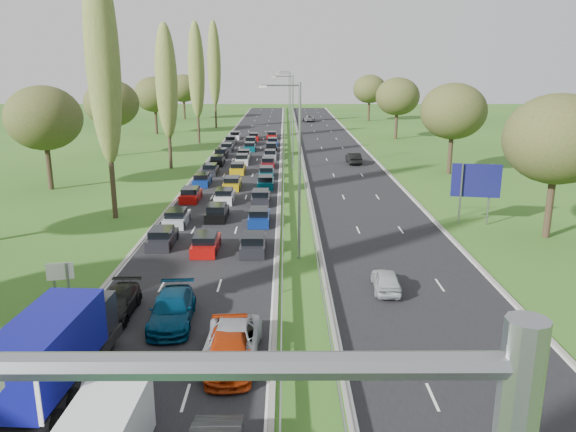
{
  "coord_description": "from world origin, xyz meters",
  "views": [
    {
      "loc": [
        3.55,
        5.98,
        12.96
      ],
      "look_at": [
        3.75,
        48.91,
        1.5
      ],
      "focal_mm": 35.0,
      "sensor_mm": 36.0,
      "label": 1
    }
  ],
  "objects": [
    {
      "name": "ground",
      "position": [
        4.5,
        80.0,
        0.0
      ],
      "size": [
        260.0,
        260.0,
        0.0
      ],
      "primitive_type": "plane",
      "color": "#2C571B",
      "rests_on": "ground"
    },
    {
      "name": "near_carriageway",
      "position": [
        -2.25,
        82.5,
        0.0
      ],
      "size": [
        10.5,
        215.0,
        0.04
      ],
      "primitive_type": "cube",
      "color": "black",
      "rests_on": "ground"
    },
    {
      "name": "far_carriageway",
      "position": [
        11.25,
        82.5,
        0.0
      ],
      "size": [
        10.5,
        215.0,
        0.04
      ],
      "primitive_type": "cube",
      "color": "black",
      "rests_on": "ground"
    },
    {
      "name": "central_reservation",
      "position": [
        4.5,
        82.5,
        0.55
      ],
      "size": [
        2.36,
        215.0,
        0.32
      ],
      "color": "gray",
      "rests_on": "ground"
    },
    {
      "name": "lamp_columns",
      "position": [
        4.5,
        78.0,
        6.0
      ],
      "size": [
        0.18,
        140.18,
        12.0
      ],
      "color": "gray",
      "rests_on": "ground"
    },
    {
      "name": "poplar_row",
      "position": [
        -11.5,
        68.17,
        12.39
      ],
      "size": [
        2.8,
        127.8,
        22.44
      ],
      "color": "#2D2116",
      "rests_on": "ground"
    },
    {
      "name": "woodland_left",
      "position": [
        -22.0,
        62.63,
        7.68
      ],
      "size": [
        8.0,
        166.0,
        11.1
      ],
      "color": "#2D2116",
      "rests_on": "ground"
    },
    {
      "name": "woodland_right",
      "position": [
        24.0,
        66.67,
        7.68
      ],
      "size": [
        8.0,
        153.0,
        11.1
      ],
      "color": "#2D2116",
      "rests_on": "ground"
    },
    {
      "name": "traffic_queue_fill",
      "position": [
        -2.26,
        77.29,
        0.44
      ],
      "size": [
        9.06,
        69.56,
        0.8
      ],
      "color": "black",
      "rests_on": "ground"
    },
    {
      "name": "near_car_2",
      "position": [
        -5.79,
        27.75,
        0.7
      ],
      "size": [
        2.57,
        5.01,
        1.35
      ],
      "primitive_type": "imported",
      "rotation": [
        0.0,
        0.0,
        0.07
      ],
      "color": "white",
      "rests_on": "near_carriageway"
    },
    {
      "name": "near_car_3",
      "position": [
        -5.51,
        33.8,
        0.7
      ],
      "size": [
        1.91,
        4.69,
        1.36
      ],
      "primitive_type": "imported",
      "rotation": [
        0.0,
        0.0,
        -0.0
      ],
      "color": "black",
      "rests_on": "near_carriageway"
    },
    {
      "name": "near_car_7",
      "position": [
        -2.33,
        32.82,
        0.78
      ],
      "size": [
        2.46,
        5.39,
        1.53
      ],
      "primitive_type": "imported",
      "rotation": [
        0.0,
        0.0,
        0.06
      ],
      "color": "#053252",
      "rests_on": "near_carriageway"
    },
    {
      "name": "near_car_10",
      "position": [
        1.1,
        29.16,
        0.78
      ],
      "size": [
        2.62,
        5.5,
        1.51
      ],
      "primitive_type": "imported",
      "rotation": [
        0.0,
        0.0,
        -0.02
      ],
      "color": "#9DA0A6",
      "rests_on": "near_carriageway"
    },
    {
      "name": "near_car_11",
      "position": [
        1.02,
        28.46,
        0.74
      ],
      "size": [
        2.38,
        5.12,
        1.45
      ],
      "primitive_type": "imported",
      "rotation": [
        0.0,
        0.0,
        0.07
      ],
      "color": "#AF310A",
      "rests_on": "near_carriageway"
    },
    {
      "name": "far_car_0",
      "position": [
        9.54,
        37.18,
        0.67
      ],
      "size": [
        1.74,
        3.9,
        1.3
      ],
      "primitive_type": "imported",
      "rotation": [
        0.0,
        0.0,
        3.09
      ],
      "color": "#A9AFB2",
      "rests_on": "far_carriageway"
    },
    {
      "name": "far_car_1",
      "position": [
        12.94,
        82.48,
        0.79
      ],
      "size": [
        1.85,
        4.73,
        1.54
      ],
      "primitive_type": "imported",
      "rotation": [
        0.0,
        0.0,
        3.19
      ],
      "color": "black",
      "rests_on": "far_carriageway"
    },
    {
      "name": "far_car_2",
      "position": [
        9.32,
        143.78,
        0.77
      ],
      "size": [
        2.81,
        5.56,
        1.51
      ],
      "primitive_type": "imported",
      "rotation": [
        0.0,
        0.0,
        3.2
      ],
      "color": "slate",
      "rests_on": "far_carriageway"
    },
    {
      "name": "blue_lorry",
      "position": [
        -5.73,
        26.59,
        1.88
      ],
      "size": [
        2.36,
        8.5,
        3.59
      ],
      "rotation": [
        0.0,
        0.0,
        -0.06
      ],
      "color": "black",
      "rests_on": "near_carriageway"
    },
    {
      "name": "info_sign",
      "position": [
        -9.4,
        36.28,
        1.37
      ],
      "size": [
        1.48,
        0.44,
        2.1
      ],
      "color": "gray",
      "rests_on": "ground"
    },
    {
      "name": "direction_sign",
      "position": [
        19.4,
        51.61,
        3.57
      ],
      "size": [
        3.95,
        0.82,
        5.2
      ],
      "color": "gray",
      "rests_on": "ground"
    }
  ]
}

